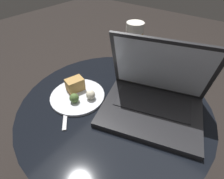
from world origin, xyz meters
TOP-DOWN VIEW (x-y plane):
  - ground_plane at (0.00, 0.00)m, footprint 6.00×6.00m
  - table at (0.00, 0.00)m, footprint 0.66×0.66m
  - napkin at (-0.14, -0.05)m, footprint 0.18×0.16m
  - laptop at (0.11, 0.06)m, footprint 0.37×0.32m
  - beer_glass at (-0.06, 0.20)m, footprint 0.06×0.06m
  - snack_plate at (-0.13, -0.05)m, footprint 0.20×0.20m
  - fork at (-0.13, -0.11)m, footprint 0.14×0.14m

SIDE VIEW (x-z plane):
  - ground_plane at x=0.00m, z-range 0.00..0.00m
  - table at x=0.00m, z-range 0.13..0.67m
  - napkin at x=-0.14m, z-range 0.54..0.55m
  - fork at x=-0.13m, z-range 0.54..0.55m
  - snack_plate at x=-0.13m, z-range 0.53..0.58m
  - laptop at x=0.11m, z-range 0.47..0.71m
  - beer_glass at x=-0.06m, z-range 0.54..0.76m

